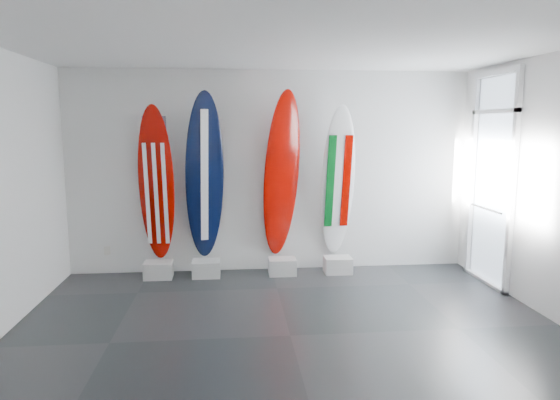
{
  "coord_description": "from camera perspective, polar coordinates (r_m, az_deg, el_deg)",
  "views": [
    {
      "loc": [
        -0.59,
        -4.91,
        2.18
      ],
      "look_at": [
        0.03,
        1.4,
        1.24
      ],
      "focal_mm": 31.83,
      "sensor_mm": 36.0,
      "label": 1
    }
  ],
  "objects": [
    {
      "name": "ceiling",
      "position": [
        5.01,
        1.31,
        17.89
      ],
      "size": [
        6.0,
        6.0,
        0.0
      ],
      "primitive_type": "plane",
      "rotation": [
        3.14,
        0.0,
        0.0
      ],
      "color": "white",
      "rests_on": "wall_back"
    },
    {
      "name": "display_block_usa",
      "position": [
        7.46,
        -13.79,
        -7.81
      ],
      "size": [
        0.4,
        0.3,
        0.24
      ],
      "primitive_type": "cube",
      "color": "silver",
      "rests_on": "floor"
    },
    {
      "name": "surfboard_italy",
      "position": [
        7.4,
        6.65,
        2.08
      ],
      "size": [
        0.55,
        0.46,
        2.26
      ],
      "primitive_type": "ellipsoid",
      "rotation": [
        0.15,
        0.0,
        0.09
      ],
      "color": "white",
      "rests_on": "display_block_italy"
    },
    {
      "name": "display_block_navy",
      "position": [
        7.39,
        -8.46,
        -7.8
      ],
      "size": [
        0.4,
        0.3,
        0.24
      ],
      "primitive_type": "cube",
      "color": "silver",
      "rests_on": "floor"
    },
    {
      "name": "glass_door",
      "position": [
        7.41,
        23.16,
        1.94
      ],
      "size": [
        0.12,
        1.16,
        2.85
      ],
      "primitive_type": null,
      "color": "white",
      "rests_on": "floor"
    },
    {
      "name": "surfboard_swiss",
      "position": [
        7.26,
        0.19,
        2.84
      ],
      "size": [
        0.69,
        0.65,
        2.47
      ],
      "primitive_type": "ellipsoid",
      "rotation": [
        0.16,
        0.0,
        0.36
      ],
      "color": "#8B0500",
      "rests_on": "display_block_swiss"
    },
    {
      "name": "wall_front",
      "position": [
        2.57,
        7.91,
        -6.92
      ],
      "size": [
        6.0,
        0.0,
        6.0
      ],
      "primitive_type": "plane",
      "rotation": [
        -1.57,
        0.0,
        0.0
      ],
      "color": "white",
      "rests_on": "ground"
    },
    {
      "name": "surfboard_navy",
      "position": [
        7.24,
        -8.65,
        2.64
      ],
      "size": [
        0.62,
        0.5,
        2.44
      ],
      "primitive_type": "ellipsoid",
      "rotation": [
        0.13,
        0.0,
        0.2
      ],
      "color": "black",
      "rests_on": "display_block_navy"
    },
    {
      "name": "floor",
      "position": [
        5.4,
        1.19,
        -15.32
      ],
      "size": [
        6.0,
        6.0,
        0.0
      ],
      "primitive_type": "plane",
      "color": "black",
      "rests_on": "ground"
    },
    {
      "name": "display_block_italy",
      "position": [
        7.55,
        6.65,
        -7.43
      ],
      "size": [
        0.4,
        0.3,
        0.24
      ],
      "primitive_type": "cube",
      "color": "silver",
      "rests_on": "floor"
    },
    {
      "name": "display_block_swiss",
      "position": [
        7.42,
        0.26,
        -7.65
      ],
      "size": [
        0.4,
        0.3,
        0.24
      ],
      "primitive_type": "cube",
      "color": "silver",
      "rests_on": "floor"
    },
    {
      "name": "surfboard_usa",
      "position": [
        7.32,
        -14.02,
        1.8
      ],
      "size": [
        0.53,
        0.35,
        2.25
      ],
      "primitive_type": "ellipsoid",
      "rotation": [
        0.1,
        0.0,
        -0.08
      ],
      "color": "#8B0500",
      "rests_on": "display_block_usa"
    },
    {
      "name": "wall_outlet",
      "position": [
        7.84,
        -19.24,
        -5.52
      ],
      "size": [
        0.09,
        0.02,
        0.13
      ],
      "primitive_type": "cube",
      "color": "silver",
      "rests_on": "wall_back"
    },
    {
      "name": "wall_back",
      "position": [
        7.46,
        -1.03,
        3.24
      ],
      "size": [
        6.0,
        0.0,
        6.0
      ],
      "primitive_type": "plane",
      "rotation": [
        1.57,
        0.0,
        0.0
      ],
      "color": "white",
      "rests_on": "ground"
    }
  ]
}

